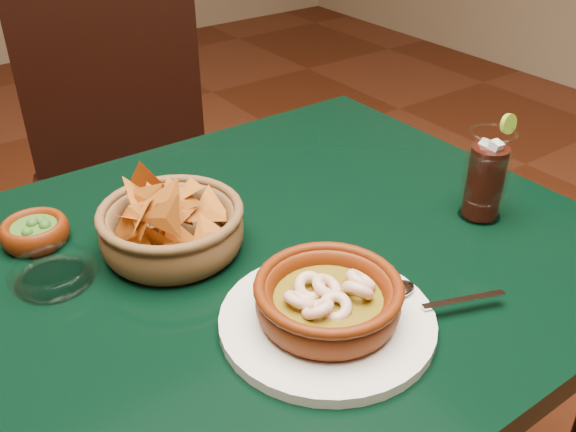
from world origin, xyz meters
TOP-DOWN VIEW (x-y plane):
  - dining_table at (0.00, 0.00)m, footprint 1.20×0.80m
  - dining_chair at (0.19, 0.71)m, footprint 0.58×0.58m
  - shrimp_plate at (0.09, -0.17)m, footprint 0.34×0.26m
  - chip_basket at (0.01, 0.08)m, footprint 0.24×0.24m
  - guacamole_ramekin at (-0.14, 0.21)m, footprint 0.12×0.12m
  - cola_drink at (0.44, -0.11)m, footprint 0.14×0.14m
  - glass_ashtray at (-0.15, 0.11)m, footprint 0.12×0.12m

SIDE VIEW (x-z plane):
  - dining_chair at x=0.19m, z-range 0.05..1.02m
  - dining_table at x=0.00m, z-range 0.28..1.03m
  - glass_ashtray at x=-0.15m, z-range 0.75..0.78m
  - guacamole_ramekin at x=-0.14m, z-range 0.75..0.79m
  - shrimp_plate at x=0.09m, z-range 0.74..0.82m
  - chip_basket at x=0.01m, z-range 0.71..0.86m
  - cola_drink at x=0.44m, z-range 0.74..0.90m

